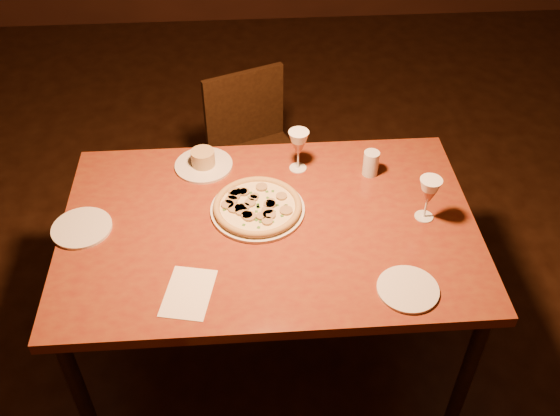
{
  "coord_description": "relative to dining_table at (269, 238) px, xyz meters",
  "views": [
    {
      "loc": [
        -0.22,
        -1.62,
        2.41
      ],
      "look_at": [
        -0.1,
        0.1,
        0.85
      ],
      "focal_mm": 40.0,
      "sensor_mm": 36.0,
      "label": 1
    }
  ],
  "objects": [
    {
      "name": "side_plate_near",
      "position": [
        0.44,
        -0.35,
        0.08
      ],
      "size": [
        0.21,
        0.21,
        0.01
      ],
      "primitive_type": "cylinder",
      "color": "silver",
      "rests_on": "dining_table"
    },
    {
      "name": "ramekin_saucer",
      "position": [
        -0.25,
        0.36,
        0.1
      ],
      "size": [
        0.24,
        0.24,
        0.08
      ],
      "color": "silver",
      "rests_on": "dining_table"
    },
    {
      "name": "dining_table",
      "position": [
        0.0,
        0.0,
        0.0
      ],
      "size": [
        1.53,
        0.99,
        0.82
      ],
      "rotation": [
        0.0,
        0.0,
        0.0
      ],
      "color": "brown",
      "rests_on": "floor"
    },
    {
      "name": "menu_card",
      "position": [
        -0.28,
        -0.31,
        0.07
      ],
      "size": [
        0.19,
        0.25,
        0.0
      ],
      "primitive_type": "cube",
      "rotation": [
        0.0,
        0.0,
        -0.21
      ],
      "color": "white",
      "rests_on": "dining_table"
    },
    {
      "name": "chair_far",
      "position": [
        -0.02,
        0.89,
        -0.25
      ],
      "size": [
        0.55,
        0.55,
        0.88
      ],
      "rotation": [
        0.0,
        0.0,
        0.38
      ],
      "color": "black",
      "rests_on": "floor"
    },
    {
      "name": "floor",
      "position": [
        0.15,
        -0.05,
        -0.75
      ],
      "size": [
        7.0,
        7.0,
        0.0
      ],
      "primitive_type": "plane",
      "color": "#311C10",
      "rests_on": "ground"
    },
    {
      "name": "pizza_plate",
      "position": [
        -0.04,
        0.07,
        0.09
      ],
      "size": [
        0.36,
        0.36,
        0.04
      ],
      "color": "silver",
      "rests_on": "dining_table"
    },
    {
      "name": "wine_glass_far",
      "position": [
        0.14,
        0.32,
        0.16
      ],
      "size": [
        0.08,
        0.08,
        0.18
      ],
      "primitive_type": null,
      "color": "#B7644C",
      "rests_on": "dining_table"
    },
    {
      "name": "side_plate_left",
      "position": [
        -0.69,
        0.02,
        0.08
      ],
      "size": [
        0.22,
        0.22,
        0.01
      ],
      "primitive_type": "cylinder",
      "color": "silver",
      "rests_on": "dining_table"
    },
    {
      "name": "water_tumbler",
      "position": [
        0.42,
        0.27,
        0.13
      ],
      "size": [
        0.06,
        0.06,
        0.1
      ],
      "primitive_type": "cylinder",
      "color": "silver",
      "rests_on": "dining_table"
    },
    {
      "name": "wine_glass_right",
      "position": [
        0.58,
        -0.0,
        0.16
      ],
      "size": [
        0.08,
        0.08,
        0.18
      ],
      "primitive_type": null,
      "color": "#B7644C",
      "rests_on": "dining_table"
    }
  ]
}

